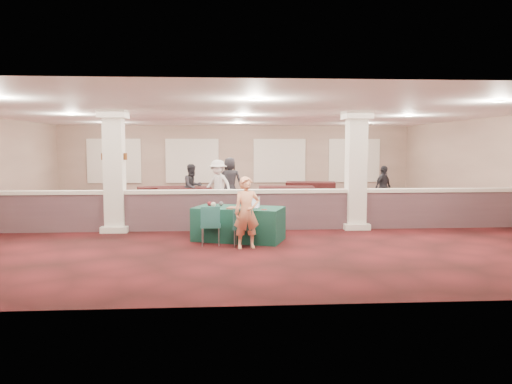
{
  "coord_description": "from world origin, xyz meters",
  "views": [
    {
      "loc": [
        -0.67,
        -14.91,
        2.27
      ],
      "look_at": [
        0.22,
        -2.0,
        1.08
      ],
      "focal_mm": 35.0,
      "sensor_mm": 36.0,
      "label": 1
    }
  ],
  "objects": [
    {
      "name": "conf_chair_main",
      "position": [
        -0.2,
        -3.84,
        0.52
      ],
      "size": [
        0.5,
        0.5,
        0.88
      ],
      "rotation": [
        0.0,
        0.0,
        -0.14
      ],
      "color": "#1D574C",
      "rests_on": "ground"
    },
    {
      "name": "far_table_back_center",
      "position": [
        -2.0,
        3.22,
        0.39
      ],
      "size": [
        1.99,
        1.12,
        0.78
      ],
      "primitive_type": "cube",
      "rotation": [
        0.0,
        0.0,
        0.09
      ],
      "color": "black",
      "rests_on": "ground"
    },
    {
      "name": "yarn_cream",
      "position": [
        -0.87,
        -2.9,
        0.87
      ],
      "size": [
        0.12,
        0.12,
        0.12
      ],
      "primitive_type": "sphere",
      "color": "#C0B89E",
      "rests_on": "near_table"
    },
    {
      "name": "attendee_a",
      "position": [
        -1.72,
        3.17,
        0.81
      ],
      "size": [
        0.88,
        0.82,
        1.62
      ],
      "primitive_type": "imported",
      "rotation": [
        0.0,
        0.0,
        0.67
      ],
      "color": "black",
      "rests_on": "ground"
    },
    {
      "name": "yarn_red",
      "position": [
        -0.97,
        -2.69,
        0.86
      ],
      "size": [
        0.11,
        0.11,
        0.11
      ],
      "primitive_type": "sphere",
      "color": "maroon",
      "rests_on": "near_table"
    },
    {
      "name": "wall_right",
      "position": [
        8.0,
        0.0,
        1.6
      ],
      "size": [
        0.04,
        16.0,
        3.2
      ],
      "primitive_type": "cube",
      "color": "#816759",
      "rests_on": "ground"
    },
    {
      "name": "knitting",
      "position": [
        -0.31,
        -3.28,
        0.82
      ],
      "size": [
        0.53,
        0.46,
        0.03
      ],
      "primitive_type": "cube",
      "rotation": [
        0.0,
        0.0,
        -0.35
      ],
      "color": "#BE501E",
      "rests_on": "near_table"
    },
    {
      "name": "attendee_d",
      "position": [
        -0.34,
        4.41,
        0.92
      ],
      "size": [
        0.96,
        0.6,
        1.84
      ],
      "primitive_type": "imported",
      "rotation": [
        0.0,
        0.0,
        3.01
      ],
      "color": "black",
      "rests_on": "ground"
    },
    {
      "name": "near_table",
      "position": [
        -0.27,
        -3.0,
        0.4
      ],
      "size": [
        2.33,
        1.69,
        0.8
      ],
      "primitive_type": "cube",
      "rotation": [
        0.0,
        0.0,
        -0.35
      ],
      "color": "#0D3228",
      "rests_on": "ground"
    },
    {
      "name": "far_table_back_left",
      "position": [
        -2.93,
        4.17,
        0.36
      ],
      "size": [
        1.96,
        1.32,
        0.73
      ],
      "primitive_type": "cube",
      "rotation": [
        0.0,
        0.0,
        0.26
      ],
      "color": "black",
      "rests_on": "ground"
    },
    {
      "name": "sconce_left",
      "position": [
        -3.78,
        -1.5,
        2.0
      ],
      "size": [
        0.12,
        0.12,
        0.18
      ],
      "color": "brown",
      "rests_on": "column_left"
    },
    {
      "name": "attendee_c",
      "position": [
        5.15,
        2.65,
        0.79
      ],
      "size": [
        0.99,
        0.93,
        1.57
      ],
      "primitive_type": "imported",
      "rotation": [
        0.0,
        0.0,
        0.7
      ],
      "color": "black",
      "rests_on": "ground"
    },
    {
      "name": "far_table_front_left",
      "position": [
        -4.91,
        2.01,
        0.38
      ],
      "size": [
        2.07,
        1.41,
        0.76
      ],
      "primitive_type": "cube",
      "rotation": [
        0.0,
        0.0,
        -0.27
      ],
      "color": "black",
      "rests_on": "ground"
    },
    {
      "name": "attendee_b",
      "position": [
        -0.8,
        3.0,
        0.89
      ],
      "size": [
        1.23,
        1.08,
        1.78
      ],
      "primitive_type": "imported",
      "rotation": [
        0.0,
        0.0,
        -0.61
      ],
      "color": "silver",
      "rests_on": "ground"
    },
    {
      "name": "far_table_front_center",
      "position": [
        1.68,
        3.0,
        0.4
      ],
      "size": [
        2.07,
        1.16,
        0.81
      ],
      "primitive_type": "cube",
      "rotation": [
        0.0,
        0.0,
        -0.08
      ],
      "color": "black",
      "rests_on": "ground"
    },
    {
      "name": "ceiling",
      "position": [
        0.0,
        0.0,
        3.2
      ],
      "size": [
        16.0,
        16.0,
        0.02
      ],
      "primitive_type": "cube",
      "color": "white",
      "rests_on": "wall_back"
    },
    {
      "name": "partition_wall",
      "position": [
        0.0,
        -1.5,
        0.57
      ],
      "size": [
        15.6,
        0.28,
        1.1
      ],
      "color": "#50363E",
      "rests_on": "ground"
    },
    {
      "name": "conf_chair_side",
      "position": [
        -0.93,
        -3.59,
        0.54
      ],
      "size": [
        0.46,
        0.47,
        0.91
      ],
      "rotation": [
        0.0,
        0.0,
        -0.02
      ],
      "color": "#1D574C",
      "rests_on": "ground"
    },
    {
      "name": "wall_front",
      "position": [
        0.0,
        -8.0,
        1.6
      ],
      "size": [
        16.0,
        0.04,
        3.2
      ],
      "primitive_type": "cube",
      "color": "#816759",
      "rests_on": "ground"
    },
    {
      "name": "far_table_back_right",
      "position": [
        2.95,
        5.16,
        0.4
      ],
      "size": [
        2.13,
        1.32,
        0.81
      ],
      "primitive_type": "cube",
      "rotation": [
        0.0,
        0.0,
        -0.17
      ],
      "color": "black",
      "rests_on": "ground"
    },
    {
      "name": "screen_glow",
      "position": [
        0.07,
        -3.05,
        0.93
      ],
      "size": [
        0.31,
        0.12,
        0.21
      ],
      "primitive_type": "cube",
      "rotation": [
        0.0,
        0.0,
        -0.35
      ],
      "color": "silver",
      "rests_on": "near_table"
    },
    {
      "name": "far_table_front_right",
      "position": [
        2.5,
        1.58,
        0.38
      ],
      "size": [
        2.08,
        1.52,
        0.76
      ],
      "primitive_type": "cube",
      "rotation": [
        0.0,
        0.0,
        -0.35
      ],
      "color": "black",
      "rests_on": "ground"
    },
    {
      "name": "scissors",
      "position": [
        0.3,
        -3.53,
        0.81
      ],
      "size": [
        0.14,
        0.08,
        0.01
      ],
      "primitive_type": "cube",
      "rotation": [
        0.0,
        0.0,
        -0.35
      ],
      "color": "red",
      "rests_on": "near_table"
    },
    {
      "name": "woman",
      "position": [
        -0.12,
        -3.95,
        0.8
      ],
      "size": [
        0.64,
        0.48,
        1.6
      ],
      "primitive_type": "imported",
      "rotation": [
        0.0,
        0.0,
        0.18
      ],
      "color": "tan",
      "rests_on": "ground"
    },
    {
      "name": "column_left",
      "position": [
        -3.5,
        -1.5,
        1.64
      ],
      "size": [
        0.72,
        0.72,
        3.2
      ],
      "color": "white",
      "rests_on": "ground"
    },
    {
      "name": "wall_back",
      "position": [
        0.0,
        8.0,
        1.6
      ],
      "size": [
        16.0,
        0.04,
        3.2
      ],
      "primitive_type": "cube",
      "color": "#816759",
      "rests_on": "ground"
    },
    {
      "name": "laptop_base",
      "position": [
        0.03,
        -3.16,
        0.81
      ],
      "size": [
        0.43,
        0.36,
        0.02
      ],
      "primitive_type": "cube",
      "rotation": [
        0.0,
        0.0,
        -0.35
      ],
      "color": "silver",
      "rests_on": "near_table"
    },
    {
      "name": "yarn_grey",
      "position": [
        -0.69,
        -2.71,
        0.86
      ],
      "size": [
        0.11,
        0.11,
        0.11
      ],
      "primitive_type": "sphere",
      "color": "#4F4F54",
      "rests_on": "near_table"
    },
    {
      "name": "ground",
      "position": [
        0.0,
        0.0,
        0.0
      ],
      "size": [
        16.0,
        16.0,
        0.0
      ],
      "primitive_type": "plane",
      "color": "#461114",
      "rests_on": "ground"
    },
    {
      "name": "column_right",
      "position": [
        3.0,
        -1.5,
        1.64
      ],
      "size": [
        0.72,
        0.72,
        3.2
      ],
      "color": "white",
      "rests_on": "ground"
    },
    {
      "name": "laptop_screen",
      "position": [
        0.07,
        -3.04,
        0.95
      ],
      "size": [
        0.35,
        0.14,
        0.24
      ],
      "primitive_type": "cube",
      "rotation": [
        0.0,
        0.0,
        -0.35
      ],
      "color": "silver",
      "rests_on": "near_table"
    },
    {
      "name": "sconce_right",
      "position": [
        -3.22,
        -1.5,
        2.0
      ],
      "size": [
        0.12,
        0.12,
        0.18
      ],
      "color": "brown",
      "rests_on": "column_left"
    }
  ]
}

